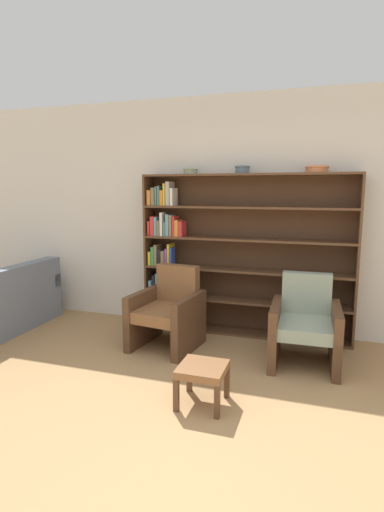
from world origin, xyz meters
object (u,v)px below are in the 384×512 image
Objects in this scene: bowl_terracotta at (242,169)px; footstool at (202,373)px; bowl_olive at (191,171)px; armchair_cushioned at (305,325)px; armchair_leather at (168,312)px; bowl_copper at (317,169)px; bookshelf at (226,256)px.

bowl_terracotta is 0.48× the size of footstool.
bowl_olive reaches higher than armchair_cushioned.
armchair_leather is at bearing 123.51° from footstool.
bowl_copper reaches higher than bowl_olive.
armchair_cushioned is at bearing 55.19° from footstool.
armchair_cushioned is at bearing -24.47° from bowl_olive.
bowl_olive is at bearing 111.06° from footstool.
bookshelf is 2.83× the size of armchair_cushioned.
bowl_copper reaches higher than armchair_cushioned.
bowl_olive is 0.21× the size of armchair_cushioned.
armchair_leather is 1.26m from footstool.
bowl_copper is (0.96, -0.02, 0.98)m from bookshelf.
bookshelf is 1.25m from armchair_cushioned.
armchair_leather is at bearing -156.67° from bowl_copper.
bowl_terracotta is (0.60, 0.00, 0.01)m from bowl_olive.
armchair_cushioned is (0.93, -0.64, -0.53)m from bookshelf.
bowl_olive reaches higher than bookshelf.
armchair_leather is at bearing -136.39° from bowl_terracotta.
bowl_terracotta reaches higher than bookshelf.
footstool is (-0.75, -1.67, -1.63)m from bowl_copper.
armchair_leather and armchair_cushioned have the same top height.
bowl_olive is at bearing -26.20° from armchair_cushioned.
bowl_terracotta is (0.17, -0.02, 0.99)m from bookshelf.
bowl_terracotta is 2.34m from footstool.
bowl_terracotta reaches higher than bowl_copper.
bowl_terracotta reaches higher than footstool.
bowl_olive is at bearing -180.00° from bowl_terracotta.
bookshelf is at bearing 97.05° from footstool.
bowl_olive is 2.13m from armchair_cushioned.
bowl_copper is at bearing -148.87° from armchair_leather.
armchair_cushioned is 1.28m from footstool.
bowl_copper is at bearing 0.00° from bowl_terracotta.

